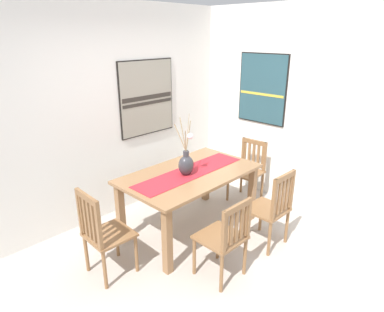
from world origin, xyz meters
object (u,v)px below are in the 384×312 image
at_px(dining_table, 190,181).
at_px(painting_on_back_wall, 147,98).
at_px(centerpiece_vase, 186,163).
at_px(chair_3, 248,169).
at_px(painting_on_side_wall, 263,89).
at_px(chair_1, 225,237).
at_px(chair_0, 103,232).
at_px(chair_2, 271,207).

height_order(dining_table, painting_on_back_wall, painting_on_back_wall).
xyz_separation_m(centerpiece_vase, chair_3, (1.26, -0.00, -0.45)).
distance_m(painting_on_back_wall, painting_on_side_wall, 1.64).
bearing_deg(chair_1, painting_on_side_wall, 25.30).
height_order(centerpiece_vase, painting_on_side_wall, painting_on_side_wall).
bearing_deg(painting_on_back_wall, centerpiece_vase, -106.85).
bearing_deg(chair_1, painting_on_back_wall, 71.55).
distance_m(centerpiece_vase, chair_1, 1.00).
bearing_deg(dining_table, chair_1, -114.75).
height_order(chair_0, chair_3, chair_0).
bearing_deg(chair_1, chair_2, -2.04).
distance_m(chair_0, chair_3, 2.37).
xyz_separation_m(chair_0, painting_on_back_wall, (1.43, 1.03, 1.00)).
xyz_separation_m(centerpiece_vase, painting_on_side_wall, (1.63, 0.08, 0.65)).
bearing_deg(dining_table, painting_on_back_wall, 77.03).
xyz_separation_m(chair_1, painting_on_back_wall, (0.64, 1.91, 1.02)).
height_order(chair_3, painting_on_back_wall, painting_on_back_wall).
height_order(dining_table, painting_on_side_wall, painting_on_side_wall).
bearing_deg(painting_on_side_wall, chair_0, -179.30).
bearing_deg(chair_2, centerpiece_vase, 119.13).
relative_size(dining_table, chair_0, 1.73).
bearing_deg(dining_table, chair_3, -1.18).
bearing_deg(centerpiece_vase, chair_1, -110.47).
relative_size(chair_1, painting_on_back_wall, 0.86).
bearing_deg(chair_1, centerpiece_vase, 69.53).
bearing_deg(chair_2, chair_0, 150.12).
bearing_deg(centerpiece_vase, painting_on_side_wall, 2.88).
relative_size(dining_table, painting_on_side_wall, 1.66).
xyz_separation_m(dining_table, painting_on_side_wall, (1.54, 0.06, 0.91)).
xyz_separation_m(centerpiece_vase, painting_on_back_wall, (0.33, 1.08, 0.57)).
distance_m(chair_3, painting_on_back_wall, 1.76).
bearing_deg(centerpiece_vase, painting_on_back_wall, 73.15).
bearing_deg(painting_on_side_wall, dining_table, -177.73).
xyz_separation_m(chair_1, chair_2, (0.79, -0.03, 0.02)).
height_order(dining_table, chair_3, chair_3).
relative_size(chair_2, painting_on_back_wall, 0.91).
xyz_separation_m(chair_0, chair_2, (1.59, -0.91, -0.01)).
xyz_separation_m(centerpiece_vase, chair_0, (-1.11, 0.05, -0.43)).
bearing_deg(chair_3, chair_2, -132.32).
relative_size(dining_table, centerpiece_vase, 2.37).
relative_size(chair_0, chair_3, 1.08).
bearing_deg(painting_on_back_wall, chair_1, -108.45).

